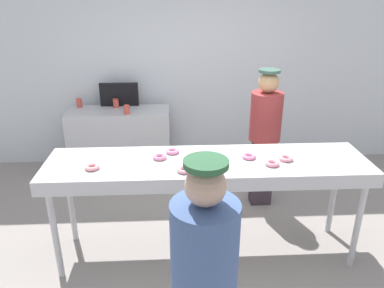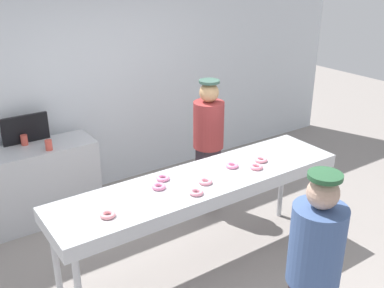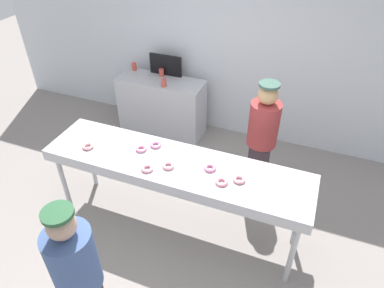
# 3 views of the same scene
# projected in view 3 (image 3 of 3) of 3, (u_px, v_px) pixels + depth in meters

# --- Properties ---
(ground_plane) EXTENTS (16.00, 16.00, 0.00)m
(ground_plane) POSITION_uv_depth(u_px,v_px,m) (177.00, 225.00, 4.22)
(ground_plane) COLOR gray
(back_wall) EXTENTS (8.00, 0.12, 3.19)m
(back_wall) POSITION_uv_depth(u_px,v_px,m) (237.00, 35.00, 4.93)
(back_wall) COLOR silver
(back_wall) RESTS_ON ground
(fryer_conveyor) EXTENTS (2.86, 0.69, 0.99)m
(fryer_conveyor) POSITION_uv_depth(u_px,v_px,m) (175.00, 168.00, 3.67)
(fryer_conveyor) COLOR #B7BABF
(fryer_conveyor) RESTS_ON ground
(strawberry_donut_0) EXTENTS (0.13, 0.13, 0.03)m
(strawberry_donut_0) POSITION_uv_depth(u_px,v_px,m) (156.00, 145.00, 3.83)
(strawberry_donut_0) COLOR pink
(strawberry_donut_0) RESTS_ON fryer_conveyor
(strawberry_donut_1) EXTENTS (0.15, 0.15, 0.03)m
(strawberry_donut_1) POSITION_uv_depth(u_px,v_px,m) (147.00, 169.00, 3.52)
(strawberry_donut_1) COLOR pink
(strawberry_donut_1) RESTS_ON fryer_conveyor
(strawberry_donut_2) EXTENTS (0.16, 0.16, 0.03)m
(strawberry_donut_2) POSITION_uv_depth(u_px,v_px,m) (141.00, 149.00, 3.78)
(strawberry_donut_2) COLOR pink
(strawberry_donut_2) RESTS_ON fryer_conveyor
(strawberry_donut_3) EXTENTS (0.14, 0.14, 0.03)m
(strawberry_donut_3) POSITION_uv_depth(u_px,v_px,m) (88.00, 147.00, 3.81)
(strawberry_donut_3) COLOR pink
(strawberry_donut_3) RESTS_ON fryer_conveyor
(strawberry_donut_4) EXTENTS (0.14, 0.14, 0.03)m
(strawberry_donut_4) POSITION_uv_depth(u_px,v_px,m) (168.00, 166.00, 3.55)
(strawberry_donut_4) COLOR pink
(strawberry_donut_4) RESTS_ON fryer_conveyor
(strawberry_donut_5) EXTENTS (0.14, 0.14, 0.03)m
(strawberry_donut_5) POSITION_uv_depth(u_px,v_px,m) (239.00, 180.00, 3.39)
(strawberry_donut_5) COLOR pink
(strawberry_donut_5) RESTS_ON fryer_conveyor
(strawberry_donut_6) EXTENTS (0.14, 0.14, 0.03)m
(strawberry_donut_6) POSITION_uv_depth(u_px,v_px,m) (210.00, 168.00, 3.52)
(strawberry_donut_6) COLOR pink
(strawberry_donut_6) RESTS_ON fryer_conveyor
(strawberry_donut_7) EXTENTS (0.14, 0.14, 0.03)m
(strawberry_donut_7) POSITION_uv_depth(u_px,v_px,m) (222.00, 182.00, 3.36)
(strawberry_donut_7) COLOR pink
(strawberry_donut_7) RESTS_ON fryer_conveyor
(worker_baker) EXTENTS (0.35, 0.35, 1.61)m
(worker_baker) POSITION_uv_depth(u_px,v_px,m) (262.00, 136.00, 4.12)
(worker_baker) COLOR #372B33
(worker_baker) RESTS_ON ground
(customer_waiting) EXTENTS (0.35, 0.35, 1.68)m
(customer_waiting) POSITION_uv_depth(u_px,v_px,m) (79.00, 277.00, 2.61)
(customer_waiting) COLOR #3A2E30
(customer_waiting) RESTS_ON ground
(prep_counter) EXTENTS (1.34, 0.51, 0.91)m
(prep_counter) POSITION_uv_depth(u_px,v_px,m) (162.00, 106.00, 5.58)
(prep_counter) COLOR #B7BABF
(prep_counter) RESTS_ON ground
(paper_cup_0) EXTENTS (0.08, 0.08, 0.12)m
(paper_cup_0) POSITION_uv_depth(u_px,v_px,m) (161.00, 73.00, 5.38)
(paper_cup_0) COLOR #CC4C3F
(paper_cup_0) RESTS_ON prep_counter
(paper_cup_1) EXTENTS (0.08, 0.08, 0.12)m
(paper_cup_1) POSITION_uv_depth(u_px,v_px,m) (134.00, 66.00, 5.56)
(paper_cup_1) COLOR #CC4C3F
(paper_cup_1) RESTS_ON prep_counter
(paper_cup_2) EXTENTS (0.08, 0.08, 0.12)m
(paper_cup_2) POSITION_uv_depth(u_px,v_px,m) (164.00, 83.00, 5.11)
(paper_cup_2) COLOR #CC4C3F
(paper_cup_2) RESTS_ON prep_counter
(menu_display) EXTENTS (0.52, 0.04, 0.32)m
(menu_display) POSITION_uv_depth(u_px,v_px,m) (166.00, 65.00, 5.36)
(menu_display) COLOR black
(menu_display) RESTS_ON prep_counter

